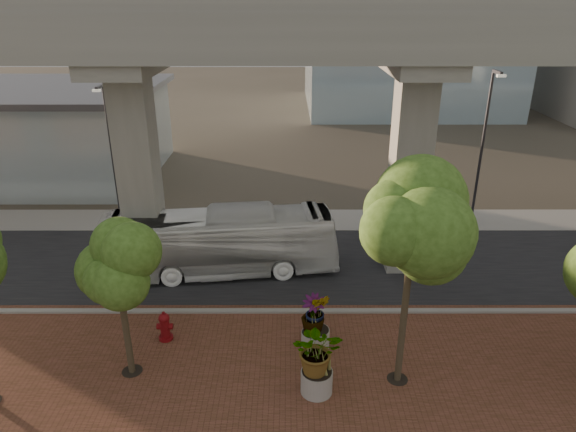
{
  "coord_description": "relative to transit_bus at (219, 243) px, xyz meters",
  "views": [
    {
      "loc": [
        0.6,
        -19.7,
        11.83
      ],
      "look_at": [
        0.62,
        0.5,
        3.25
      ],
      "focal_mm": 32.0,
      "sensor_mm": 36.0,
      "label": 1
    }
  ],
  "objects": [
    {
      "name": "ground",
      "position": [
        2.57,
        -1.45,
        -1.51
      ],
      "size": [
        160.0,
        160.0,
        0.0
      ],
      "primitive_type": "plane",
      "color": "#3D372C",
      "rests_on": "ground"
    },
    {
      "name": "brick_plaza",
      "position": [
        2.57,
        -9.45,
        -1.48
      ],
      "size": [
        70.0,
        13.0,
        0.06
      ],
      "primitive_type": "cube",
      "color": "brown",
      "rests_on": "ground"
    },
    {
      "name": "asphalt_road",
      "position": [
        2.57,
        0.55,
        -1.49
      ],
      "size": [
        90.0,
        8.0,
        0.04
      ],
      "primitive_type": "cube",
      "color": "black",
      "rests_on": "ground"
    },
    {
      "name": "curb_strip",
      "position": [
        2.57,
        -3.45,
        -1.43
      ],
      "size": [
        70.0,
        0.25,
        0.16
      ],
      "primitive_type": "cube",
      "color": "gray",
      "rests_on": "ground"
    },
    {
      "name": "far_sidewalk",
      "position": [
        2.57,
        6.05,
        -1.48
      ],
      "size": [
        90.0,
        3.0,
        0.06
      ],
      "primitive_type": "cube",
      "color": "gray",
      "rests_on": "ground"
    },
    {
      "name": "transit_viaduct",
      "position": [
        2.57,
        0.55,
        5.78
      ],
      "size": [
        72.0,
        5.6,
        12.4
      ],
      "color": "gray",
      "rests_on": "ground"
    },
    {
      "name": "transit_bus",
      "position": [
        0.0,
        0.0,
        0.0
      ],
      "size": [
        11.06,
        3.72,
        3.02
      ],
      "primitive_type": "imported",
      "rotation": [
        0.0,
        0.0,
        1.68
      ],
      "color": "silver",
      "rests_on": "ground"
    },
    {
      "name": "fire_hydrant",
      "position": [
        -1.4,
        -5.24,
        -0.89
      ],
      "size": [
        0.59,
        0.53,
        1.17
      ],
      "color": "maroon",
      "rests_on": "ground"
    },
    {
      "name": "planter_front",
      "position": [
        4.1,
        -8.03,
        0.08
      ],
      "size": [
        2.29,
        2.29,
        2.52
      ],
      "color": "#9D988E",
      "rests_on": "ground"
    },
    {
      "name": "planter_right",
      "position": [
        4.07,
        -5.72,
        -0.15
      ],
      "size": [
        2.0,
        2.0,
        2.14
      ],
      "color": "#A9A699",
      "rests_on": "ground"
    },
    {
      "name": "planter_left",
      "position": [
        4.23,
        -5.67,
        -0.09
      ],
      "size": [
        2.04,
        2.04,
        2.25
      ],
      "color": "gray",
      "rests_on": "ground"
    },
    {
      "name": "street_tree_near_west",
      "position": [
        -2.17,
        -7.05,
        2.53
      ],
      "size": [
        3.05,
        3.05,
        5.39
      ],
      "color": "#4D402C",
      "rests_on": "ground"
    },
    {
      "name": "street_tree_near_east",
      "position": [
        6.85,
        -7.45,
        3.88
      ],
      "size": [
        4.3,
        4.3,
        7.31
      ],
      "color": "#4D402C",
      "rests_on": "ground"
    },
    {
      "name": "streetlamp_west",
      "position": [
        -6.28,
        5.42,
        3.03
      ],
      "size": [
        0.39,
        1.13,
        7.78
      ],
      "color": "#2B2B30",
      "rests_on": "ground"
    },
    {
      "name": "streetlamp_east",
      "position": [
        13.68,
        5.66,
        3.44
      ],
      "size": [
        0.42,
        1.23,
        8.48
      ],
      "color": "#28282C",
      "rests_on": "ground"
    }
  ]
}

